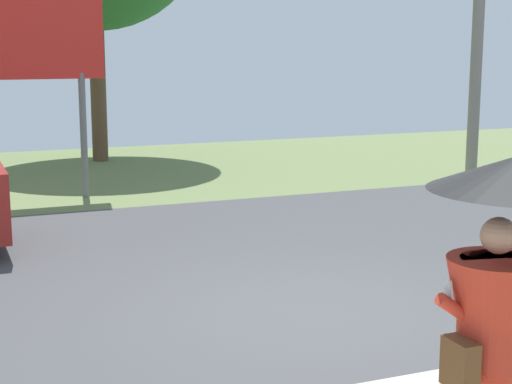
% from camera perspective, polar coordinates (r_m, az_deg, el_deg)
% --- Properties ---
extents(ground_plane, '(40.00, 22.00, 0.20)m').
position_cam_1_polar(ground_plane, '(10.91, -2.88, -4.15)').
color(ground_plane, '#424244').
extents(monk_pedestrian, '(1.15, 1.15, 2.13)m').
position_cam_1_polar(monk_pedestrian, '(5.09, 17.00, -7.56)').
color(monk_pedestrian, '#B22D1E').
rests_on(monk_pedestrian, ground_plane).
extents(utility_pole, '(1.80, 0.24, 6.58)m').
position_cam_1_polar(utility_pole, '(17.27, 15.51, 12.62)').
color(utility_pole, gray).
rests_on(utility_pole, ground_plane).
extents(roadside_billboard, '(2.60, 0.12, 3.50)m').
position_cam_1_polar(roadside_billboard, '(14.35, -15.91, 9.46)').
color(roadside_billboard, slate).
rests_on(roadside_billboard, ground_plane).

